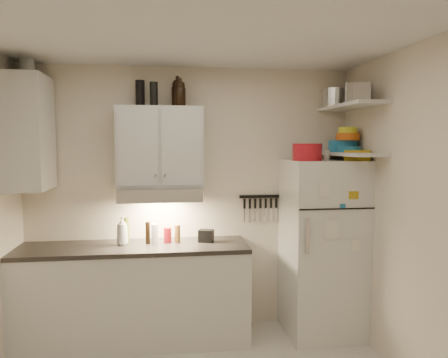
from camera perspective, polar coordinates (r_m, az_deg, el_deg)
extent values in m
cube|color=silver|center=(2.94, -2.55, 19.50)|extent=(3.20, 3.00, 0.02)
cube|color=beige|center=(4.38, -4.35, -2.66)|extent=(3.20, 0.02, 2.60)
cube|color=beige|center=(3.44, 25.41, -5.10)|extent=(0.02, 3.00, 2.60)
cube|color=silver|center=(4.28, -11.62, -14.77)|extent=(2.10, 0.60, 0.88)
cube|color=#292623|center=(4.15, -11.73, -8.77)|extent=(2.10, 0.62, 0.04)
cube|color=silver|center=(4.16, -8.37, 4.17)|extent=(0.80, 0.33, 0.75)
cube|color=silver|center=(4.20, -24.18, 5.52)|extent=(0.33, 0.55, 1.00)
cube|color=silver|center=(4.13, -8.31, -1.89)|extent=(0.76, 0.46, 0.12)
cube|color=silver|center=(4.39, 12.72, -8.73)|extent=(0.70, 0.68, 1.70)
cube|color=silver|center=(4.23, 16.27, 9.12)|extent=(0.30, 0.95, 0.03)
cube|color=silver|center=(4.22, 16.13, 3.16)|extent=(0.30, 0.95, 0.03)
cube|color=black|center=(4.45, 4.70, -2.28)|extent=(0.42, 0.02, 0.03)
cylinder|color=maroon|center=(4.07, 10.80, 3.47)|extent=(0.29, 0.29, 0.16)
cube|color=#B08D16|center=(4.24, 16.93, 2.98)|extent=(0.32, 0.35, 0.10)
cylinder|color=silver|center=(4.28, 13.30, 3.07)|extent=(0.06, 0.06, 0.10)
cylinder|color=silver|center=(4.53, 14.34, 10.21)|extent=(0.33, 0.33, 0.18)
cube|color=#AAAAAD|center=(4.25, 16.87, 10.57)|extent=(0.24, 0.23, 0.19)
cube|color=#AAAAAD|center=(3.98, 17.14, 10.76)|extent=(0.16, 0.16, 0.16)
cylinder|color=#1C6D9C|center=(4.40, 15.26, 4.16)|extent=(0.28, 0.28, 0.11)
cylinder|color=#BA5111|center=(4.33, 15.84, 5.33)|extent=(0.22, 0.22, 0.07)
cylinder|color=#CAD225|center=(4.33, 15.86, 6.15)|extent=(0.18, 0.18, 0.06)
cylinder|color=#1C6D9C|center=(4.26, 15.95, 3.75)|extent=(0.29, 0.29, 0.06)
cylinder|color=black|center=(4.12, -9.16, 10.90)|extent=(0.10, 0.10, 0.22)
cylinder|color=black|center=(4.27, -10.90, 10.87)|extent=(0.11, 0.11, 0.25)
cylinder|color=silver|center=(4.36, -24.38, 13.23)|extent=(0.15, 0.15, 0.17)
imported|color=silver|center=(4.16, -13.17, -6.37)|extent=(0.13, 0.13, 0.30)
cylinder|color=brown|center=(4.18, -6.10, -7.12)|extent=(0.07, 0.07, 0.17)
cylinder|color=#50681A|center=(4.21, -12.61, -6.60)|extent=(0.06, 0.06, 0.25)
cylinder|color=black|center=(4.17, -9.92, -6.92)|extent=(0.05, 0.05, 0.21)
cylinder|color=silver|center=(4.16, -9.04, -7.10)|extent=(0.08, 0.08, 0.19)
cylinder|color=maroon|center=(4.19, -7.39, -7.28)|extent=(0.09, 0.09, 0.15)
cube|color=black|center=(4.20, -2.35, -7.43)|extent=(0.16, 0.14, 0.12)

